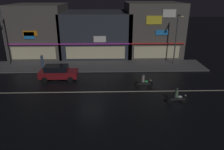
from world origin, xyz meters
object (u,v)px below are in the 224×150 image
pedestrian_on_sidewalk (42,61)px  motorcycle_lead (177,97)px  motorcycle_following (144,82)px  traffic_cone (72,73)px  parked_car_near_kerb (58,72)px  streetlamp_west (3,34)px  streetlamp_mid (177,35)px

pedestrian_on_sidewalk → motorcycle_lead: 17.99m
motorcycle_following → traffic_cone: size_ratio=3.45×
parked_car_near_kerb → traffic_cone: bearing=-137.1°
pedestrian_on_sidewalk → motorcycle_lead: (14.83, -10.18, -0.31)m
motorcycle_lead → traffic_cone: size_ratio=3.45×
streetlamp_west → parked_car_near_kerb: 9.64m
parked_car_near_kerb → motorcycle_following: size_ratio=2.26×
motorcycle_following → motorcycle_lead: bearing=-53.8°
pedestrian_on_sidewalk → traffic_cone: pedestrian_on_sidewalk is taller
parked_car_near_kerb → streetlamp_mid: bearing=-162.0°
streetlamp_mid → motorcycle_lead: size_ratio=3.51×
streetlamp_mid → motorcycle_lead: (-2.97, -10.82, -3.47)m
pedestrian_on_sidewalk → parked_car_near_kerb: bearing=-57.6°
streetlamp_west → motorcycle_following: (17.06, -7.12, -3.83)m
parked_car_near_kerb → traffic_cone: (1.38, 1.28, -0.59)m
motorcycle_following → streetlamp_west: bearing=159.5°
traffic_cone → motorcycle_following: bearing=-24.5°
motorcycle_lead → parked_car_near_kerb: bearing=-27.8°
streetlamp_west → motorcycle_following: bearing=-22.7°
streetlamp_mid → motorcycle_following: 9.67m
streetlamp_mid → parked_car_near_kerb: 15.96m
streetlamp_mid → motorcycle_lead: streetlamp_mid is taller
pedestrian_on_sidewalk → traffic_cone: size_ratio=3.15×
streetlamp_west → streetlamp_mid: size_ratio=1.10×
motorcycle_following → traffic_cone: bearing=157.6°
motorcycle_lead → traffic_cone: 12.78m
motorcycle_lead → motorcycle_following: bearing=-57.0°
streetlamp_west → parked_car_near_kerb: streetlamp_west is taller
streetlamp_west → motorcycle_following: streetlamp_west is taller
streetlamp_west → pedestrian_on_sidewalk: (4.65, -0.53, -3.52)m
motorcycle_lead → traffic_cone: bearing=-35.8°
streetlamp_mid → traffic_cone: size_ratio=12.13×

